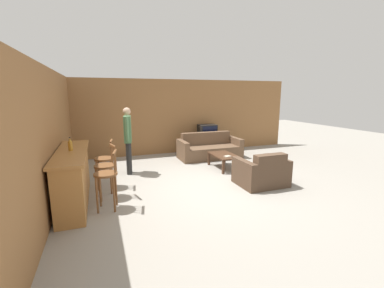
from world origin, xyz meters
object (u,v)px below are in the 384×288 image
(coffee_table, at_px, (224,157))
(tv_unit, at_px, (207,145))
(book_on_table, at_px, (227,156))
(bottle, at_px, (70,145))
(couch_far, at_px, (209,149))
(armchair_near, at_px, (262,173))
(bar_chair_near, at_px, (107,178))
(person_by_window, at_px, (128,137))
(bar_chair_mid, at_px, (106,170))
(bar_chair_far, at_px, (105,162))
(tv, at_px, (207,132))

(coffee_table, distance_m, tv_unit, 2.13)
(coffee_table, relative_size, book_on_table, 5.10)
(bottle, bearing_deg, couch_far, 30.73)
(armchair_near, bearing_deg, bar_chair_near, -178.09)
(bottle, relative_size, person_by_window, 0.15)
(bar_chair_near, xyz_separation_m, couch_far, (3.33, 2.94, -0.31))
(bar_chair_mid, relative_size, coffee_table, 1.06)
(book_on_table, height_order, person_by_window, person_by_window)
(bar_chair_far, distance_m, person_by_window, 1.16)
(bar_chair_near, bearing_deg, armchair_near, 1.91)
(coffee_table, height_order, book_on_table, book_on_table)
(bar_chair_near, relative_size, tv_unit, 1.00)
(tv_unit, relative_size, person_by_window, 0.62)
(couch_far, bearing_deg, bar_chair_near, -138.54)
(coffee_table, height_order, tv, tv)
(coffee_table, distance_m, tv, 2.16)
(book_on_table, bearing_deg, tv_unit, 80.16)
(bar_chair_mid, distance_m, bar_chair_far, 0.61)
(armchair_near, bearing_deg, person_by_window, 144.89)
(bar_chair_far, distance_m, tv, 4.42)
(coffee_table, xyz_separation_m, person_by_window, (-2.60, 0.43, 0.65))
(tv_unit, xyz_separation_m, tv, (-0.00, -0.00, 0.51))
(bar_chair_near, relative_size, tv, 1.77)
(book_on_table, distance_m, person_by_window, 2.73)
(armchair_near, height_order, book_on_table, armchair_near)
(coffee_table, bearing_deg, bar_chair_near, -152.88)
(coffee_table, distance_m, book_on_table, 0.27)
(couch_far, bearing_deg, coffee_table, -94.81)
(couch_far, xyz_separation_m, tv, (0.27, 0.80, 0.47))
(bar_chair_far, relative_size, book_on_table, 5.41)
(bar_chair_near, bearing_deg, book_on_table, 23.57)
(armchair_near, xyz_separation_m, person_by_window, (-2.80, 1.97, 0.71))
(bar_chair_mid, height_order, book_on_table, bar_chair_mid)
(tv_unit, distance_m, person_by_window, 3.49)
(bar_chair_near, xyz_separation_m, bar_chair_mid, (-0.00, 0.57, 0.00))
(couch_far, relative_size, coffee_table, 1.99)
(bar_chair_mid, height_order, armchair_near, bar_chair_mid)
(bar_chair_far, bearing_deg, coffee_table, 8.23)
(bottle, bearing_deg, bar_chair_near, -44.52)
(bar_chair_mid, xyz_separation_m, couch_far, (3.33, 2.37, -0.31))
(tv, bearing_deg, person_by_window, -150.94)
(bar_chair_far, bearing_deg, bar_chair_mid, -90.03)
(bottle, distance_m, book_on_table, 3.96)
(bar_chair_near, distance_m, bar_chair_mid, 0.57)
(bar_chair_near, distance_m, tv_unit, 5.21)
(bar_chair_near, bearing_deg, tv, 46.06)
(bar_chair_mid, height_order, couch_far, bar_chair_mid)
(tv, bearing_deg, couch_far, -108.84)
(bar_chair_near, height_order, book_on_table, bar_chair_near)
(bar_chair_near, height_order, bottle, bottle)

